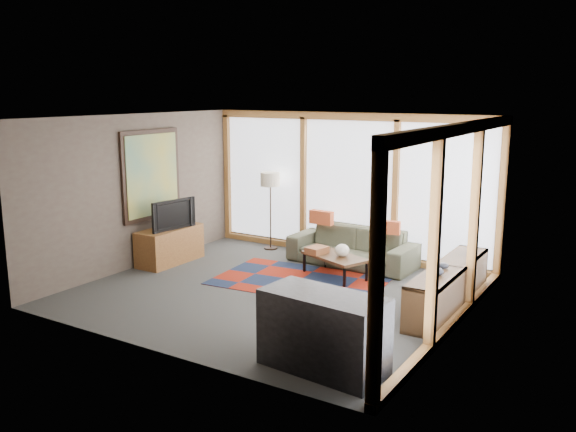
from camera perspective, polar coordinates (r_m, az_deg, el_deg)
The scene contains 17 objects.
ground at distance 9.23m, azimuth -1.31°, elevation -7.13°, with size 5.50×5.50×0.00m, color #2E2E2B.
room_envelope at distance 9.09m, azimuth 3.19°, elevation 2.57°, with size 5.52×5.02×2.62m.
rug at distance 9.75m, azimuth 1.07°, elevation -6.06°, with size 2.62×1.68×0.01m, color maroon.
sofa at distance 10.61m, azimuth 6.01°, elevation -2.88°, with size 2.20×0.86×0.64m, color #323627.
pillow_left at distance 10.83m, azimuth 3.15°, elevation -0.13°, with size 0.44×0.13×0.24m, color #AF4624.
pillow_right at distance 10.22m, azimuth 9.35°, elevation -1.05°, with size 0.40×0.12×0.22m, color #AF4624.
floor_lamp at distance 11.53m, azimuth -1.65°, elevation 0.47°, with size 0.37×0.37×1.47m, color #31231A, non-canonical shape.
coffee_table at distance 9.94m, azimuth 4.38°, elevation -4.70°, with size 1.09×0.54×0.36m, color #301C13, non-canonical shape.
book_stack at distance 9.97m, azimuth 2.71°, elevation -3.20°, with size 0.26×0.33×0.11m, color brown.
vase at distance 9.81m, azimuth 5.08°, elevation -3.22°, with size 0.23×0.23×0.20m, color beige.
bookshelf at distance 8.78m, azimuth 14.78°, elevation -6.44°, with size 0.45×2.45×0.61m, color #301C13, non-canonical shape.
bowl_a at distance 8.20m, azimuth 13.70°, elevation -5.05°, with size 0.20×0.20×0.10m, color black.
bowl_b at distance 8.53m, azimuth 14.32°, elevation -4.52°, with size 0.15×0.15×0.08m, color black.
shelf_picture at distance 9.29m, azimuth 16.92°, elevation -2.27°, with size 0.04×0.31×0.41m, color black.
tv_console at distance 10.90m, azimuth -11.00°, elevation -2.70°, with size 0.52×1.24×0.62m, color brown.
television at distance 10.70m, azimuth -10.93°, elevation 0.18°, with size 0.91×0.12×0.53m, color black.
bar_counter at distance 6.67m, azimuth 3.33°, elevation -10.78°, with size 1.35×0.63×0.86m, color black.
Camera 1 is at (4.77, -7.33, 2.97)m, focal length 38.00 mm.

